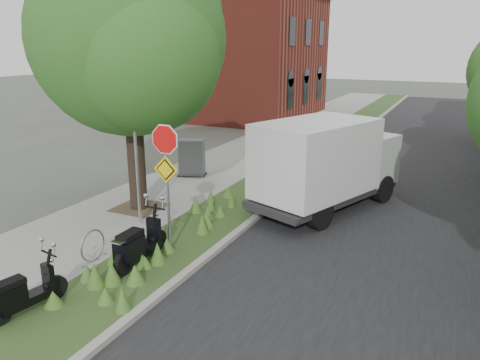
% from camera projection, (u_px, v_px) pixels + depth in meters
% --- Properties ---
extents(ground, '(120.00, 120.00, 0.00)m').
position_uv_depth(ground, '(209.00, 278.00, 10.22)').
color(ground, '#4C5147').
rests_on(ground, ground).
extents(sidewalk_near, '(3.50, 60.00, 0.12)m').
position_uv_depth(sidewalk_near, '(236.00, 158.00, 20.62)').
color(sidewalk_near, gray).
rests_on(sidewalk_near, ground).
extents(verge, '(2.00, 60.00, 0.12)m').
position_uv_depth(verge, '(295.00, 165.00, 19.48)').
color(verge, '#324E21').
rests_on(verge, ground).
extents(kerb_near, '(0.20, 60.00, 0.13)m').
position_uv_depth(kerb_near, '(318.00, 168.00, 19.07)').
color(kerb_near, '#9E9991').
rests_on(kerb_near, ground).
extents(road, '(7.00, 60.00, 0.01)m').
position_uv_depth(road, '(408.00, 179.00, 17.63)').
color(road, black).
rests_on(road, ground).
extents(street_tree_main, '(6.21, 5.54, 7.66)m').
position_uv_depth(street_tree_main, '(128.00, 48.00, 13.04)').
color(street_tree_main, black).
rests_on(street_tree_main, ground).
extents(bare_post, '(0.08, 0.08, 4.00)m').
position_uv_depth(bare_post, '(136.00, 153.00, 12.51)').
color(bare_post, '#A5A8AD').
rests_on(bare_post, ground).
extents(bike_hoop, '(0.06, 0.78, 0.77)m').
position_uv_depth(bike_hoop, '(93.00, 246.00, 10.69)').
color(bike_hoop, '#A5A8AD').
rests_on(bike_hoop, ground).
extents(sign_assembly, '(0.94, 0.08, 3.22)m').
position_uv_depth(sign_assembly, '(166.00, 163.00, 10.65)').
color(sign_assembly, '#A5A8AD').
rests_on(sign_assembly, ground).
extents(brick_building, '(9.40, 10.40, 8.30)m').
position_uv_depth(brick_building, '(244.00, 54.00, 32.02)').
color(brick_building, maroon).
rests_on(brick_building, ground).
extents(scooter_near, '(0.52, 1.59, 0.76)m').
position_uv_depth(scooter_near, '(19.00, 297.00, 8.53)').
color(scooter_near, black).
rests_on(scooter_near, ground).
extents(scooter_far, '(0.39, 1.85, 0.88)m').
position_uv_depth(scooter_far, '(136.00, 249.00, 10.41)').
color(scooter_far, black).
rests_on(scooter_far, ground).
extents(box_truck, '(3.72, 5.64, 2.39)m').
position_uv_depth(box_truck, '(326.00, 160.00, 14.08)').
color(box_truck, '#262628').
rests_on(box_truck, ground).
extents(utility_cabinet, '(1.20, 0.99, 1.38)m').
position_uv_depth(utility_cabinet, '(192.00, 158.00, 17.59)').
color(utility_cabinet, '#262628').
rests_on(utility_cabinet, ground).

